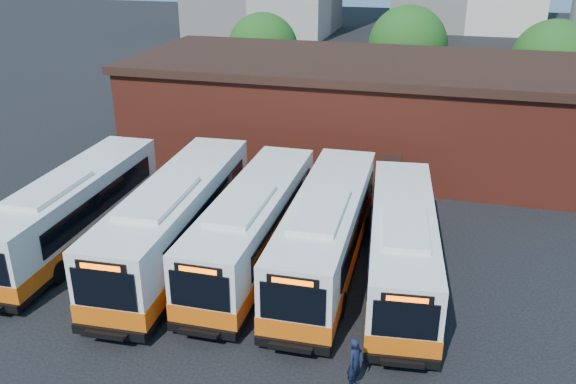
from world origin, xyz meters
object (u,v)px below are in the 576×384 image
(bus_midwest, at_px, (253,228))
(bus_east, at_px, (402,248))
(bus_west, at_px, (177,223))
(bus_mideast, at_px, (326,235))
(transit_worker, at_px, (355,363))
(bus_farwest, at_px, (74,212))

(bus_midwest, relative_size, bus_east, 1.03)
(bus_west, distance_m, bus_mideast, 6.72)
(transit_worker, bearing_deg, bus_farwest, 89.85)
(transit_worker, bearing_deg, bus_east, 17.97)
(bus_west, distance_m, bus_east, 9.96)
(bus_west, relative_size, transit_worker, 7.67)
(bus_mideast, bearing_deg, bus_west, -175.26)
(bus_east, relative_size, transit_worker, 6.94)
(bus_west, bearing_deg, bus_mideast, 3.23)
(bus_farwest, distance_m, bus_west, 5.26)
(bus_farwest, height_order, bus_mideast, bus_mideast)
(bus_east, bearing_deg, bus_farwest, 175.82)
(bus_mideast, xyz_separation_m, transit_worker, (2.49, -7.26, -0.72))
(bus_farwest, height_order, bus_west, bus_west)
(bus_west, relative_size, bus_midwest, 1.08)
(bus_farwest, bearing_deg, bus_midwest, 2.12)
(bus_farwest, xyz_separation_m, bus_west, (5.26, -0.00, 0.11))
(bus_farwest, relative_size, bus_midwest, 1.01)
(bus_farwest, height_order, transit_worker, bus_farwest)
(bus_midwest, xyz_separation_m, bus_mideast, (3.26, 0.14, 0.03))
(bus_farwest, bearing_deg, bus_west, -1.64)
(transit_worker, bearing_deg, bus_midwest, 63.18)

